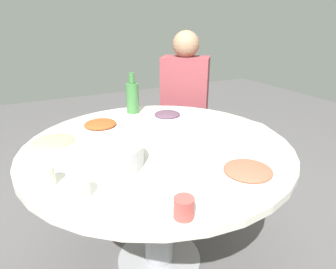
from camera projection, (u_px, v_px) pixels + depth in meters
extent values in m
plane|color=#575456|center=(159.00, 261.00, 1.65)|extent=(8.00, 8.00, 0.00)
cylinder|color=#99999E|center=(159.00, 259.00, 1.65)|extent=(0.47, 0.47, 0.03)
cylinder|color=#99999E|center=(158.00, 208.00, 1.52)|extent=(0.16, 0.16, 0.68)
cylinder|color=silver|center=(158.00, 146.00, 1.38)|extent=(1.26, 1.26, 0.03)
cylinder|color=#B2B5BA|center=(108.00, 155.00, 1.16)|extent=(0.29, 0.29, 0.09)
ellipsoid|color=white|center=(108.00, 154.00, 1.16)|extent=(0.23, 0.23, 0.10)
cube|color=white|center=(123.00, 138.00, 1.20)|extent=(0.16, 0.11, 0.01)
cylinder|color=white|center=(238.00, 134.00, 1.40)|extent=(0.29, 0.29, 0.06)
cylinder|color=black|center=(238.00, 135.00, 1.40)|extent=(0.26, 0.26, 0.04)
cylinder|color=silver|center=(239.00, 130.00, 1.39)|extent=(0.05, 0.32, 0.01)
cylinder|color=silver|center=(101.00, 127.00, 1.55)|extent=(0.23, 0.23, 0.02)
ellipsoid|color=#A84A1F|center=(100.00, 124.00, 1.54)|extent=(0.17, 0.17, 0.04)
cylinder|color=silver|center=(167.00, 117.00, 1.70)|extent=(0.20, 0.20, 0.02)
ellipsoid|color=#563B4C|center=(167.00, 114.00, 1.70)|extent=(0.15, 0.15, 0.03)
cylinder|color=white|center=(248.00, 174.00, 1.08)|extent=(0.23, 0.23, 0.02)
ellipsoid|color=#B05C43|center=(248.00, 170.00, 1.08)|extent=(0.18, 0.18, 0.03)
cylinder|color=silver|center=(54.00, 144.00, 1.33)|extent=(0.23, 0.23, 0.02)
ellipsoid|color=#CEC273|center=(53.00, 141.00, 1.33)|extent=(0.19, 0.19, 0.03)
cylinder|color=#3B773B|center=(133.00, 98.00, 1.78)|extent=(0.08, 0.08, 0.18)
cylinder|color=#3B773B|center=(132.00, 78.00, 1.74)|extent=(0.03, 0.03, 0.06)
cylinder|color=beige|center=(45.00, 176.00, 1.02)|extent=(0.07, 0.07, 0.07)
cylinder|color=white|center=(79.00, 188.00, 0.95)|extent=(0.07, 0.07, 0.07)
cylinder|color=#BF4B45|center=(184.00, 208.00, 0.85)|extent=(0.06, 0.06, 0.07)
cylinder|color=brown|center=(183.00, 158.00, 2.37)|extent=(0.36, 0.36, 0.46)
cube|color=#2D333D|center=(184.00, 125.00, 2.26)|extent=(0.47, 0.46, 0.12)
cube|color=#923D44|center=(185.00, 88.00, 2.15)|extent=(0.37, 0.39, 0.46)
sphere|color=#A3795D|center=(186.00, 44.00, 2.03)|extent=(0.19, 0.19, 0.19)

